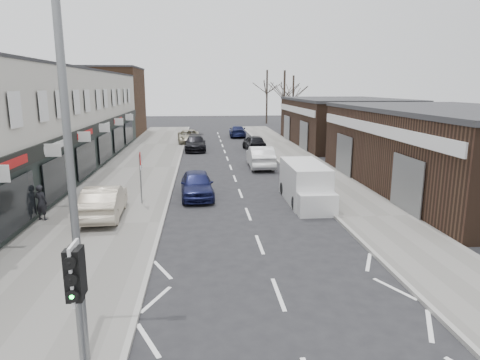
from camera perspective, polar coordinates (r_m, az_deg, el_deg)
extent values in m
plane|color=black|center=(11.17, 7.06, -19.55)|extent=(160.00, 160.00, 0.00)
cube|color=slate|center=(32.12, -13.37, 1.56)|extent=(5.50, 64.00, 0.12)
cube|color=slate|center=(32.75, 8.83, 1.95)|extent=(3.50, 64.00, 0.12)
cube|color=beige|center=(31.00, -26.88, 6.71)|extent=(8.00, 41.00, 7.10)
cube|color=#4A301F|center=(55.46, -17.28, 9.85)|extent=(8.00, 10.00, 8.00)
cube|color=#332117|center=(27.71, 26.80, 3.48)|extent=(10.00, 18.00, 4.50)
cube|color=#332117|center=(45.80, 13.57, 7.45)|extent=(10.00, 16.00, 4.50)
cylinder|color=slate|center=(8.71, -20.53, -17.83)|extent=(0.12, 0.12, 3.00)
cube|color=silver|center=(8.24, -21.09, -11.47)|extent=(0.05, 0.55, 1.10)
cube|color=black|center=(8.14, -21.32, -11.81)|extent=(0.28, 0.22, 0.95)
sphere|color=#0CE533|center=(8.16, -21.38, -14.07)|extent=(0.18, 0.18, 0.18)
cube|color=black|center=(8.35, -20.86, -11.15)|extent=(0.26, 0.20, 0.90)
cylinder|color=slate|center=(9.00, -21.60, 0.17)|extent=(0.16, 0.16, 8.00)
cylinder|color=slate|center=(21.94, -13.10, 0.14)|extent=(0.07, 0.07, 2.50)
cube|color=white|center=(21.81, -13.05, 1.69)|extent=(0.04, 0.45, 0.25)
cube|color=silver|center=(22.46, 8.58, -0.32)|extent=(1.87, 4.46, 2.03)
cube|color=silver|center=(20.13, 10.28, -3.29)|extent=(1.80, 0.79, 1.06)
cylinder|color=black|center=(20.97, 7.33, -3.09)|extent=(0.21, 0.68, 0.68)
cylinder|color=black|center=(21.38, 11.66, -2.95)|extent=(0.21, 0.68, 0.68)
cylinder|color=black|center=(23.92, 5.73, -1.13)|extent=(0.21, 0.68, 0.68)
cylinder|color=black|center=(24.28, 9.56, -1.03)|extent=(0.21, 0.68, 0.68)
imported|color=#AFA28C|center=(20.18, -17.66, -2.70)|extent=(1.76, 4.50, 1.46)
imported|color=black|center=(20.70, -24.99, -2.73)|extent=(0.68, 0.56, 1.59)
imported|color=#161A45|center=(23.21, -5.77, -0.57)|extent=(1.91, 4.32, 1.44)
imported|color=black|center=(40.42, -5.98, 4.90)|extent=(2.00, 4.80, 1.38)
imported|color=#9F977F|center=(45.73, -6.78, 5.75)|extent=(2.69, 5.21, 1.40)
imported|color=silver|center=(31.70, 2.74, 3.10)|extent=(1.76, 4.88, 1.60)
imported|color=black|center=(40.47, 1.90, 5.02)|extent=(2.01, 4.38, 1.46)
imported|color=#13183D|center=(51.39, -0.33, 6.53)|extent=(2.08, 4.72, 1.35)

